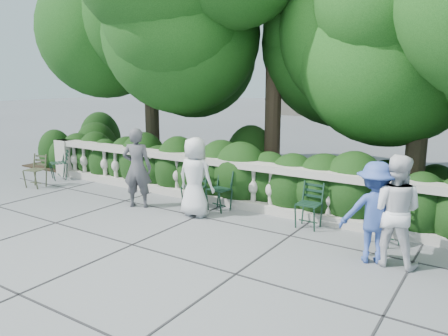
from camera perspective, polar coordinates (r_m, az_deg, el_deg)
The scene contains 14 objects.
ground at distance 7.82m, azimuth -4.05°, elevation -8.45°, with size 90.00×90.00×0.00m, color #575A5F.
balustrade at distance 9.11m, azimuth 2.76°, elevation -2.30°, with size 12.00×0.44×1.00m.
shrub_hedge at distance 10.26m, azimuth 6.14°, elevation -3.56°, with size 15.00×2.60×1.70m, color black, non-canonical shape.
tree_canopy at distance 9.86m, azimuth 10.96°, elevation 18.91°, with size 15.04×6.52×6.78m.
chair_a at distance 12.58m, azimuth -21.33°, elevation -1.45°, with size 0.44×0.48×0.84m, color black, non-canonical shape.
chair_b at distance 8.97m, azimuth -1.24°, elevation -5.75°, with size 0.44×0.48×0.84m, color black, non-canonical shape.
chair_c at distance 8.09m, azimuth 10.50°, elevation -7.94°, with size 0.44×0.48×0.84m, color black, non-canonical shape.
chair_d at distance 9.22m, azimuth -4.59°, elevation -5.31°, with size 0.44×0.48×0.84m, color black, non-canonical shape.
chair_e at distance 7.70m, azimuth 19.50°, elevation -9.46°, with size 0.44×0.48×0.84m, color black, non-canonical shape.
chair_weathered at distance 11.79m, azimuth -23.79°, elevation -2.49°, with size 0.44×0.48×0.84m, color black, non-canonical shape.
person_businessman at distance 8.55m, azimuth -3.79°, elevation -1.19°, with size 0.77×0.50×1.57m, color silver.
person_woman_grey at distance 9.30m, azimuth -11.27°, elevation 0.02°, with size 0.61×0.40×1.69m, color #45444A.
person_casual_man at distance 6.77m, azimuth 21.32°, elevation -5.19°, with size 0.80×0.62×1.64m, color silver.
person_older_blue at distance 6.79m, azimuth 19.05°, elevation -5.51°, with size 0.98×0.56×1.52m, color #324C98.
Camera 1 is at (4.46, -5.83, 2.70)m, focal length 35.00 mm.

